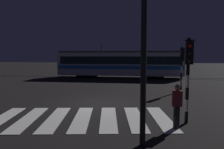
% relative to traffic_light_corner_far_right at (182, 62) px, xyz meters
% --- Properties ---
extents(ground_plane, '(120.00, 120.00, 0.00)m').
position_rel_traffic_light_corner_far_right_xyz_m(ground_plane, '(-5.59, -4.59, -2.24)').
color(ground_plane, black).
extents(rail_near, '(80.00, 0.12, 0.03)m').
position_rel_traffic_light_corner_far_right_xyz_m(rail_near, '(-5.59, 8.28, -2.23)').
color(rail_near, '#59595E').
rests_on(rail_near, ground).
extents(rail_far, '(80.00, 0.12, 0.03)m').
position_rel_traffic_light_corner_far_right_xyz_m(rail_far, '(-5.59, 9.71, -2.23)').
color(rail_far, '#59595E').
rests_on(rail_far, ground).
extents(crosswalk_zebra, '(8.22, 4.86, 0.02)m').
position_rel_traffic_light_corner_far_right_xyz_m(crosswalk_zebra, '(-5.59, -7.59, -2.23)').
color(crosswalk_zebra, silver).
rests_on(crosswalk_zebra, ground).
extents(traffic_light_corner_far_right, '(0.36, 0.42, 3.39)m').
position_rel_traffic_light_corner_far_right_xyz_m(traffic_light_corner_far_right, '(0.00, 0.00, 0.00)').
color(traffic_light_corner_far_right, black).
rests_on(traffic_light_corner_far_right, ground).
extents(traffic_light_corner_near_right, '(0.36, 0.42, 3.49)m').
position_rel_traffic_light_corner_far_right_xyz_m(traffic_light_corner_near_right, '(-1.16, -7.67, 0.06)').
color(traffic_light_corner_near_right, black).
rests_on(traffic_light_corner_near_right, ground).
extents(street_lamp_near_kerb, '(0.44, 1.21, 6.68)m').
position_rel_traffic_light_corner_far_right_xyz_m(street_lamp_near_kerb, '(-2.96, -10.25, 2.04)').
color(street_lamp_near_kerb, black).
rests_on(street_lamp_near_kerb, ground).
extents(tram, '(14.95, 2.58, 4.15)m').
position_rel_traffic_light_corner_far_right_xyz_m(tram, '(-5.59, 8.99, -0.50)').
color(tram, silver).
rests_on(tram, ground).
extents(pedestrian_waiting_at_kerb, '(0.36, 0.24, 1.71)m').
position_rel_traffic_light_corner_far_right_xyz_m(pedestrian_waiting_at_kerb, '(-1.67, -8.30, -1.36)').
color(pedestrian_waiting_at_kerb, black).
rests_on(pedestrian_waiting_at_kerb, ground).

